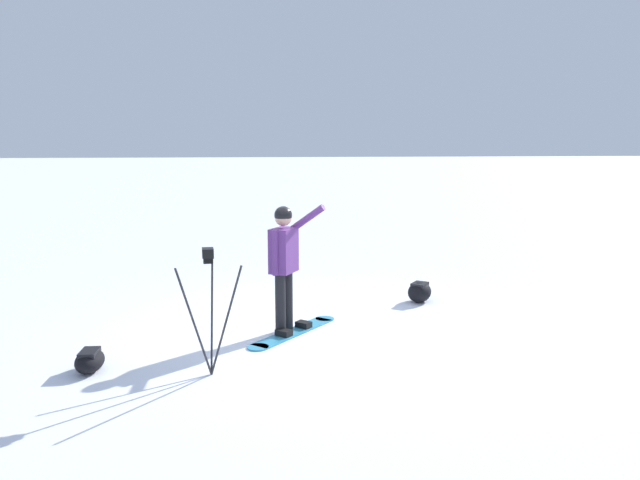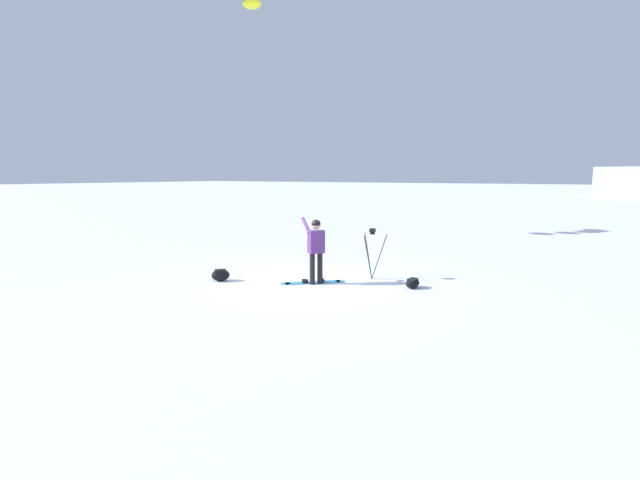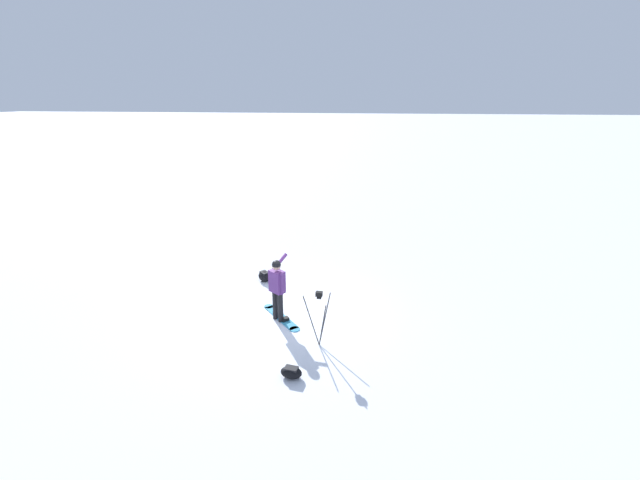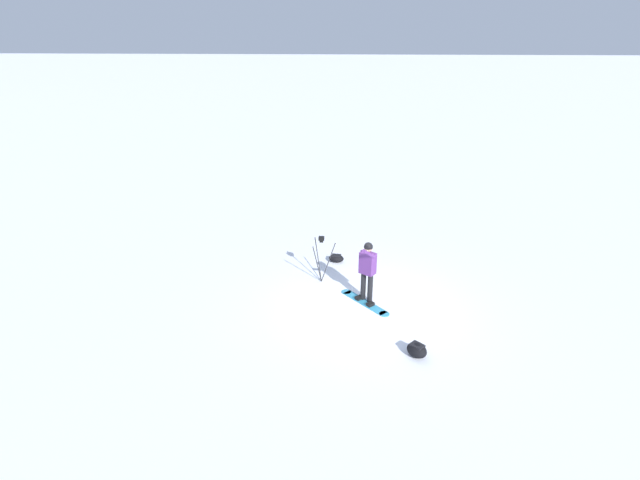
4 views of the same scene
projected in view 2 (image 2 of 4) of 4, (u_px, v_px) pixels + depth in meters
name	position (u px, v px, depth m)	size (l,w,h in m)	color
ground_plane	(305.00, 283.00, 12.24)	(300.00, 300.00, 0.00)	white
snowboarder	(316.00, 245.00, 11.96)	(0.77, 0.48, 1.74)	black
snowboard	(313.00, 282.00, 12.20)	(1.36, 1.27, 0.10)	teal
gear_bag_large	(221.00, 275.00, 12.40)	(0.59, 0.60, 0.33)	black
camera_tripod	(372.00, 243.00, 12.52)	(0.71, 0.64, 1.41)	#262628
gear_bag_small	(413.00, 283.00, 11.64)	(0.36, 0.51, 0.25)	black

